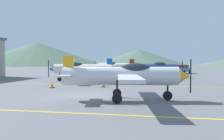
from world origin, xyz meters
TOP-DOWN VIEW (x-y plane):
  - ground_plane at (0.00, 0.00)m, footprint 400.00×400.00m
  - apron_line_near at (0.00, -4.73)m, footprint 80.00×0.16m
  - apron_line_far at (0.00, 7.11)m, footprint 80.00×0.16m
  - airplane_near at (2.94, -0.98)m, footprint 7.62×8.73m
  - airplane_mid at (-3.64, 10.58)m, footprint 7.57×8.72m
  - airplane_far at (4.81, 18.23)m, footprint 7.64×8.71m
  - airplane_back at (-2.42, 26.68)m, footprint 7.54×8.70m
  - car_sedan at (9.93, 30.75)m, footprint 3.62×4.64m
  - traffic_cone_front at (-4.09, 4.13)m, footprint 0.36×0.36m
  - traffic_cone_side at (0.14, 5.45)m, footprint 0.36×0.36m
  - hill_left at (-63.49, 111.32)m, footprint 80.11×80.11m
  - hill_centerleft at (-4.27, 122.00)m, footprint 58.81×58.81m

SIDE VIEW (x-z plane):
  - ground_plane at x=0.00m, z-range 0.00..0.00m
  - apron_line_near at x=0.00m, z-range 0.00..0.01m
  - apron_line_far at x=0.00m, z-range 0.00..0.01m
  - traffic_cone_front at x=-4.09m, z-range -0.01..0.58m
  - traffic_cone_side at x=0.14m, z-range -0.01..0.58m
  - car_sedan at x=9.93m, z-range 0.03..1.65m
  - airplane_near at x=2.94m, z-range 0.16..2.78m
  - airplane_mid at x=-3.64m, z-range 0.16..2.78m
  - airplane_far at x=4.81m, z-range 0.16..2.78m
  - airplane_back at x=-2.42m, z-range 0.16..2.78m
  - hill_centerleft at x=-4.27m, z-range 0.00..9.33m
  - hill_left at x=-63.49m, z-range 0.00..13.60m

